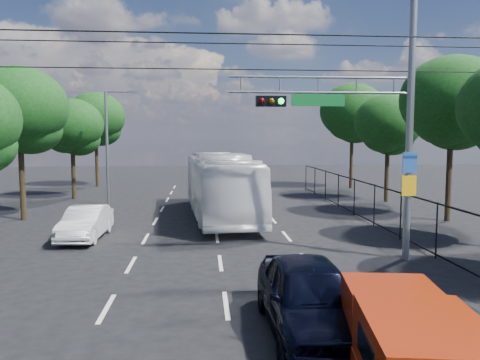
{
  "coord_description": "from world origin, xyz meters",
  "views": [
    {
      "loc": [
        -0.55,
        -7.57,
        4.31
      ],
      "look_at": [
        0.7,
        8.32,
        2.8
      ],
      "focal_mm": 35.0,
      "sensor_mm": 36.0,
      "label": 1
    }
  ],
  "objects": [
    {
      "name": "tree_left_d",
      "position": [
        -9.38,
        25.02,
        4.72
      ],
      "size": [
        4.2,
        4.2,
        6.83
      ],
      "color": "black",
      "rests_on": "ground"
    },
    {
      "name": "streetlight_left",
      "position": [
        -6.33,
        22.0,
        3.94
      ],
      "size": [
        2.09,
        0.22,
        7.08
      ],
      "color": "slate",
      "rests_on": "ground"
    },
    {
      "name": "lane_markings",
      "position": [
        -0.0,
        14.0,
        0.01
      ],
      "size": [
        6.12,
        38.0,
        0.01
      ],
      "color": "beige",
      "rests_on": "ground"
    },
    {
      "name": "tree_left_e",
      "position": [
        -9.58,
        33.02,
        5.53
      ],
      "size": [
        4.92,
        4.92,
        7.99
      ],
      "color": "black",
      "rests_on": "ground"
    },
    {
      "name": "tree_right_c",
      "position": [
        11.82,
        15.02,
        5.73
      ],
      "size": [
        5.1,
        5.1,
        8.29
      ],
      "color": "black",
      "rests_on": "ground"
    },
    {
      "name": "tree_right_e",
      "position": [
        11.62,
        30.02,
        5.94
      ],
      "size": [
        5.28,
        5.28,
        8.58
      ],
      "color": "black",
      "rests_on": "ground"
    },
    {
      "name": "tree_right_d",
      "position": [
        11.42,
        22.02,
        4.85
      ],
      "size": [
        4.32,
        4.32,
        7.02
      ],
      "color": "black",
      "rests_on": "ground"
    },
    {
      "name": "white_bus",
      "position": [
        0.34,
        17.17,
        1.69
      ],
      "size": [
        3.82,
        12.34,
        3.38
      ],
      "primitive_type": "imported",
      "rotation": [
        0.0,
        0.0,
        0.08
      ],
      "color": "silver",
      "rests_on": "ground"
    },
    {
      "name": "navy_hatchback",
      "position": [
        1.73,
        2.11,
        0.82
      ],
      "size": [
        1.98,
        4.85,
        1.65
      ],
      "primitive_type": "imported",
      "rotation": [
        0.0,
        0.0,
        0.01
      ],
      "color": "black",
      "rests_on": "ground"
    },
    {
      "name": "white_van",
      "position": [
        -5.5,
        12.22,
        0.68
      ],
      "size": [
        1.57,
        4.16,
        1.35
      ],
      "primitive_type": "imported",
      "rotation": [
        0.0,
        0.0,
        -0.03
      ],
      "color": "silver",
      "rests_on": "ground"
    },
    {
      "name": "tree_left_c",
      "position": [
        -9.78,
        17.02,
        5.4
      ],
      "size": [
        4.8,
        4.8,
        7.8
      ],
      "color": "black",
      "rests_on": "ground"
    },
    {
      "name": "fence_right",
      "position": [
        7.6,
        12.17,
        1.03
      ],
      "size": [
        0.06,
        34.03,
        2.0
      ],
      "color": "black",
      "rests_on": "ground"
    },
    {
      "name": "red_pickup",
      "position": [
        2.68,
        -0.59,
        0.92
      ],
      "size": [
        2.32,
        4.81,
        1.72
      ],
      "color": "black",
      "rests_on": "ground"
    },
    {
      "name": "utility_wires",
      "position": [
        0.0,
        8.83,
        7.23
      ],
      "size": [
        22.0,
        5.04,
        0.74
      ],
      "color": "black",
      "rests_on": "ground"
    },
    {
      "name": "signal_mast",
      "position": [
        5.28,
        7.99,
        5.24
      ],
      "size": [
        6.43,
        0.39,
        9.5
      ],
      "color": "slate",
      "rests_on": "ground"
    }
  ]
}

